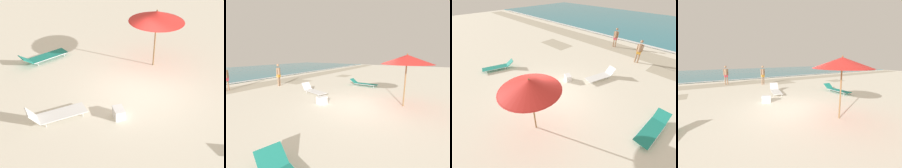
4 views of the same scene
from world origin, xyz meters
TOP-DOWN VIEW (x-y plane):
  - ground_plane at (0.00, 0.01)m, footprint 60.00×60.00m
  - beach_umbrella at (1.07, -1.77)m, footprint 2.33×2.33m
  - sun_lounger_under_umbrella at (0.72, 3.57)m, footprint 1.15×2.11m
  - sun_lounger_beside_umbrella at (4.66, 1.63)m, footprint 0.71×2.24m
  - cooler_box at (-0.63, 1.91)m, footprint 0.60×0.53m

SIDE VIEW (x-z plane):
  - ground_plane at x=0.00m, z-range -0.16..0.00m
  - cooler_box at x=-0.63m, z-range 0.00..0.37m
  - sun_lounger_beside_umbrella at x=4.66m, z-range -0.05..0.46m
  - sun_lounger_under_umbrella at x=0.72m, z-range -0.09..0.53m
  - beach_umbrella at x=1.07m, z-range 0.98..3.53m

